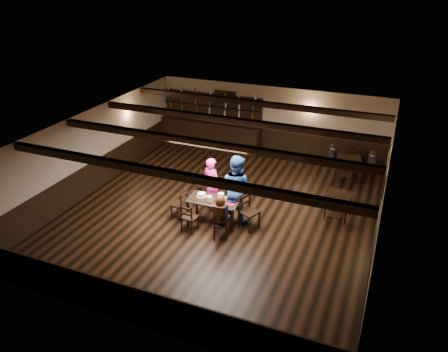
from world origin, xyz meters
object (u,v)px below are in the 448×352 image
at_px(cake, 201,195).
at_px(woman_pink, 212,184).
at_px(chair_near_left, 188,216).
at_px(chair_near_right, 221,223).
at_px(dining_table, 214,203).
at_px(bar_counter, 210,130).
at_px(man_blue, 236,188).

bearing_deg(cake, woman_pink, 86.14).
distance_m(chair_near_left, woman_pink, 1.48).
height_order(chair_near_right, woman_pink, woman_pink).
height_order(dining_table, bar_counter, bar_counter).
distance_m(woman_pink, cake, 0.65).
xyz_separation_m(woman_pink, cake, (-0.04, -0.65, -0.05)).
bearing_deg(man_blue, chair_near_left, 60.85).
xyz_separation_m(man_blue, cake, (-0.92, -0.40, -0.21)).
xyz_separation_m(woman_pink, man_blue, (0.87, -0.25, 0.16)).
xyz_separation_m(chair_near_left, woman_pink, (0.09, 1.43, 0.34)).
bearing_deg(cake, man_blue, 23.50).
height_order(dining_table, chair_near_left, chair_near_left).
relative_size(chair_near_right, woman_pink, 0.51).
bearing_deg(bar_counter, man_blue, -58.46).
bearing_deg(man_blue, cake, 33.43).
xyz_separation_m(woman_pink, bar_counter, (-2.14, 4.65, -0.12)).
bearing_deg(man_blue, bar_counter, -48.53).
distance_m(chair_near_left, bar_counter, 6.42).
bearing_deg(chair_near_right, dining_table, 125.27).
xyz_separation_m(cake, bar_counter, (-2.09, 5.30, -0.07)).
xyz_separation_m(dining_table, bar_counter, (-2.51, 5.37, 0.06)).
distance_m(chair_near_left, cake, 0.84).
xyz_separation_m(dining_table, chair_near_left, (-0.47, -0.72, -0.15)).
bearing_deg(woman_pink, man_blue, -176.12).
height_order(man_blue, cake, man_blue).
bearing_deg(chair_near_left, cake, 86.58).
bearing_deg(man_blue, woman_pink, -5.92).
bearing_deg(chair_near_left, man_blue, 50.92).
bearing_deg(bar_counter, cake, -68.45).
distance_m(dining_table, woman_pink, 0.83).
bearing_deg(chair_near_right, woman_pink, 121.66).
bearing_deg(man_blue, chair_near_right, 100.72).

